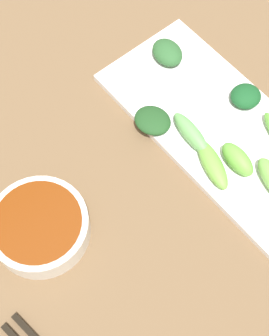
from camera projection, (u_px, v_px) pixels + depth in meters
tabletop at (154, 182)px, 0.76m from camera, size 2.10×2.10×0.02m
sauce_bowl at (40, 226)px, 0.69m from camera, size 0.14×0.14×0.04m
serving_plate at (218, 125)px, 0.78m from camera, size 0.19×0.40×0.01m
broccoli_stalk_0 at (191, 133)px, 0.75m from camera, size 0.03×0.08×0.03m
broccoli_leafy_1 at (167, 52)px, 0.82m from camera, size 0.05×0.06×0.03m
broccoli_stalk_2 at (213, 165)px, 0.73m from camera, size 0.05×0.09×0.02m
broccoli_stalk_4 at (237, 159)px, 0.73m from camera, size 0.03×0.06×0.03m
broccoli_leafy_5 at (246, 96)px, 0.78m from camera, size 0.06×0.06×0.02m
broccoli_leafy_7 at (153, 120)px, 0.77m from camera, size 0.06×0.07×0.02m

